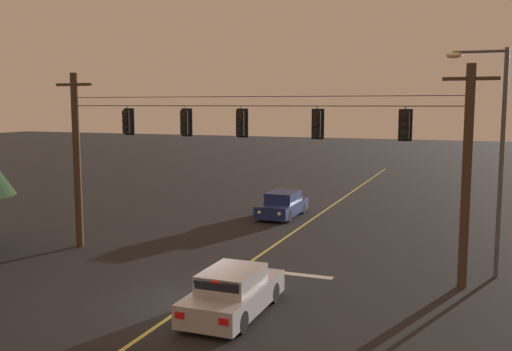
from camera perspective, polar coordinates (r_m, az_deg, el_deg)
ground_plane at (r=18.88m, az=-6.33°, el=-12.33°), size 180.00×180.00×0.00m
lane_centre_stripe at (r=28.38m, az=3.65°, el=-5.67°), size 0.14×60.00×0.01m
stop_bar_paint at (r=21.74m, az=3.20°, el=-9.66°), size 3.40×0.36×0.01m
signal_span_assembly at (r=22.15m, az=-0.93°, el=1.09°), size 17.75×0.32×7.60m
traffic_light_leftmost at (r=24.54m, az=-12.66°, el=5.23°), size 0.48×0.41×1.22m
traffic_light_left_inner at (r=23.14m, az=-7.04°, el=5.25°), size 0.48×0.41×1.22m
traffic_light_centre at (r=22.11m, az=-1.51°, el=5.21°), size 0.48×0.41×1.22m
traffic_light_right_inner at (r=21.14m, az=6.04°, el=5.09°), size 0.48×0.41×1.22m
traffic_light_rightmost at (r=20.55m, az=14.54°, el=4.85°), size 0.48×0.41×1.22m
car_waiting_near_lane at (r=17.59m, az=-2.29°, el=-11.53°), size 1.80×4.33×1.39m
car_oncoming_lead at (r=32.28m, az=2.64°, el=-2.94°), size 1.80×4.42×1.39m
street_lamp_corner at (r=22.16m, az=22.45°, el=3.09°), size 2.11×0.30×8.22m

